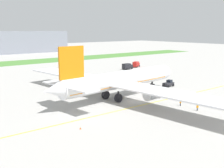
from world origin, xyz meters
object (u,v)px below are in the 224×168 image
Objects in this scene: service_truck_fuel_bowser at (136,64)px; traffic_cone_near_nose at (80,128)px; airliner_foreground at (118,81)px; ground_crew_wingwalker_port at (197,107)px; service_truck_baggage_loader at (127,66)px; pushback_tug at (169,84)px; ground_crew_marshaller_front at (180,102)px.

traffic_cone_near_nose is at bearing -140.34° from service_truck_fuel_bowser.
ground_crew_wingwalker_port is at bearing -70.57° from airliner_foreground.
service_truck_baggage_loader reaches higher than traffic_cone_near_nose.
pushback_tug reaches higher than traffic_cone_near_nose.
airliner_foreground is 18.45m from ground_crew_marshaller_front.
service_truck_baggage_loader is 9.97m from service_truck_fuel_bowser.
ground_crew_wingwalker_port is (-17.72, -24.02, -0.09)m from pushback_tug.
airliner_foreground reaches higher than pushback_tug.
ground_crew_marshaller_front is (-17.45, -18.63, -0.04)m from pushback_tug.
airliner_foreground is 69.45m from service_truck_fuel_bowser.
pushback_tug reaches higher than ground_crew_wingwalker_port.
airliner_foreground reaches higher than ground_crew_wingwalker_port.
service_truck_baggage_loader reaches higher than service_truck_fuel_bowser.
ground_crew_wingwalker_port is 30.37m from traffic_cone_near_nose.
airliner_foreground is at bearing -137.89° from service_truck_fuel_bowser.
airliner_foreground reaches higher than traffic_cone_near_nose.
pushback_tug is 10.60× the size of traffic_cone_near_nose.
airliner_foreground reaches higher than service_truck_fuel_bowser.
pushback_tug is 1.12× the size of service_truck_baggage_loader.
ground_crew_marshaller_front is 0.26× the size of service_truck_fuel_bowser.
airliner_foreground is at bearing -134.40° from service_truck_baggage_loader.
ground_crew_marshaller_front is 29.84m from traffic_cone_near_nose.
service_truck_fuel_bowser is at bearing 42.11° from airliner_foreground.
airliner_foreground is 60.31m from service_truck_baggage_loader.
pushback_tug is at bearing 19.64° from traffic_cone_near_nose.
traffic_cone_near_nose is (-29.77, 1.77, -0.72)m from ground_crew_marshaller_front.
airliner_foreground is 49.04× the size of ground_crew_wingwalker_port.
pushback_tug is at bearing 5.69° from airliner_foreground.
service_truck_baggage_loader is (34.53, 64.50, 0.64)m from ground_crew_wingwalker_port.
traffic_cone_near_nose is at bearing -138.16° from service_truck_baggage_loader.
service_truck_baggage_loader is 0.87× the size of service_truck_fuel_bowser.
ground_crew_marshaller_front is at bearing -3.41° from traffic_cone_near_nose.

